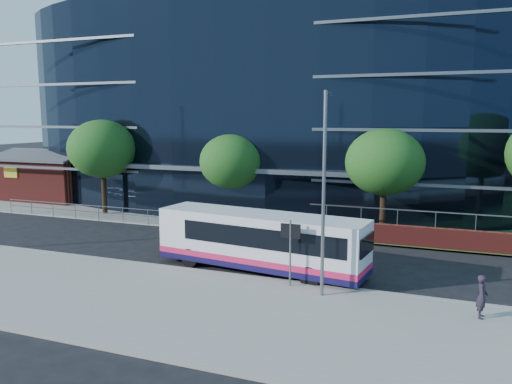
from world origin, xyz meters
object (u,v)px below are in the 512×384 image
at_px(brick_pavilion, 52,177).
at_px(tree_far_b, 231,162).
at_px(tree_far_a, 102,149).
at_px(tree_far_c, 385,162).
at_px(streetlight_east, 324,188).
at_px(pedestrian, 482,297).
at_px(city_bus, 262,241).
at_px(street_sign, 290,239).

bearing_deg(brick_pavilion, tree_far_b, -11.88).
relative_size(tree_far_a, tree_far_b, 1.15).
height_order(tree_far_c, streetlight_east, streetlight_east).
bearing_deg(brick_pavilion, pedestrian, -25.22).
height_order(tree_far_b, streetlight_east, streetlight_east).
bearing_deg(brick_pavilion, city_bus, -28.22).
relative_size(tree_far_a, streetlight_east, 0.87).
xyz_separation_m(tree_far_a, pedestrian, (24.77, -11.41, -3.94)).
distance_m(tree_far_a, city_bus, 18.11).
bearing_deg(city_bus, streetlight_east, -28.50).
height_order(brick_pavilion, tree_far_a, tree_far_a).
relative_size(brick_pavilion, streetlight_east, 1.08).
height_order(tree_far_b, tree_far_c, tree_far_c).
xyz_separation_m(street_sign, tree_far_c, (2.50, 10.59, 2.39)).
height_order(streetlight_east, pedestrian, streetlight_east).
relative_size(street_sign, city_bus, 0.27).
height_order(brick_pavilion, streetlight_east, streetlight_east).
bearing_deg(tree_far_b, tree_far_c, -2.86).
relative_size(tree_far_b, city_bus, 0.59).
height_order(tree_far_a, pedestrian, tree_far_a).
bearing_deg(tree_far_c, city_bus, -117.26).
bearing_deg(street_sign, tree_far_a, 148.83).
relative_size(streetlight_east, city_bus, 0.78).
xyz_separation_m(tree_far_a, city_bus, (15.53, -8.67, -3.41)).
distance_m(street_sign, city_bus, 2.84).
height_order(brick_pavilion, pedestrian, brick_pavilion).
bearing_deg(tree_far_b, street_sign, -55.92).
bearing_deg(tree_far_a, city_bus, -29.16).
bearing_deg(streetlight_east, street_sign, 158.64).
xyz_separation_m(brick_pavilion, city_bus, (24.53, -13.17, -0.49)).
bearing_deg(pedestrian, tree_far_c, 27.62).
height_order(tree_far_a, streetlight_east, streetlight_east).
bearing_deg(streetlight_east, tree_far_a, 149.54).
bearing_deg(tree_far_a, street_sign, -31.17).
xyz_separation_m(streetlight_east, city_bus, (-3.47, 2.51, -2.99)).
bearing_deg(street_sign, city_bus, 135.69).
xyz_separation_m(brick_pavilion, pedestrian, (33.77, -15.91, -1.01)).
bearing_deg(street_sign, streetlight_east, -21.36).
xyz_separation_m(brick_pavilion, streetlight_east, (28.00, -15.67, 2.50)).
distance_m(tree_far_a, pedestrian, 27.56).
distance_m(brick_pavilion, pedestrian, 37.35).
bearing_deg(streetlight_east, tree_far_c, 84.89).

